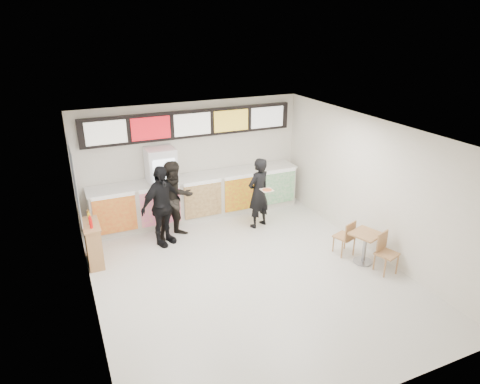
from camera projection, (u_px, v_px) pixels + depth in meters
floor at (248, 274)px, 8.86m from camera, size 7.00×7.00×0.00m
ceiling at (249, 133)px, 7.73m from camera, size 7.00×7.00×0.00m
wall_back at (192, 159)px, 11.26m from camera, size 6.00×0.00×6.00m
wall_left at (86, 238)px, 7.17m from camera, size 0.00×7.00×7.00m
wall_right at (371, 186)px, 9.42m from camera, size 0.00×7.00×7.00m
service_counter at (199, 197)px, 11.26m from camera, size 5.56×0.77×1.14m
menu_board at (192, 124)px, 10.83m from camera, size 5.50×0.14×0.70m
drinks_fridge at (162, 186)px, 10.77m from camera, size 0.70×0.67×2.00m
mirror_panel at (74, 178)px, 9.16m from camera, size 0.01×2.00×1.50m
customer_main at (258, 193)px, 10.62m from camera, size 0.76×0.62×1.81m
customer_left at (175, 200)px, 10.06m from camera, size 1.09×0.94×1.91m
customer_mid at (162, 206)px, 9.74m from camera, size 1.21×0.92×1.92m
pizza_slice at (267, 190)px, 10.14m from camera, size 0.36×0.36×0.02m
cafe_table at (365, 242)px, 9.13m from camera, size 0.84×1.48×0.84m
condiment_ledge at (93, 243)px, 9.11m from camera, size 0.34×0.84×1.12m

